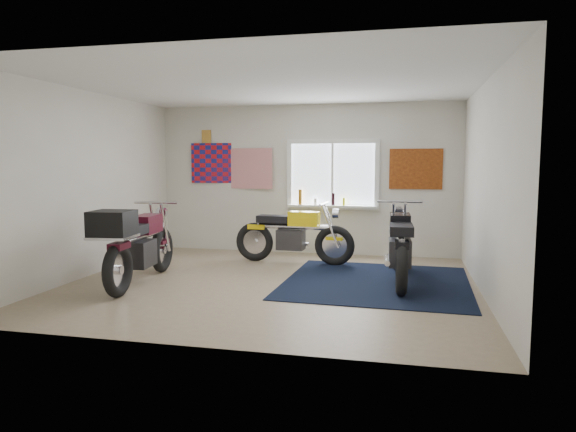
% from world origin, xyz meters
% --- Properties ---
extents(ground, '(5.50, 5.50, 0.00)m').
position_xyz_m(ground, '(0.00, 0.00, 0.00)').
color(ground, '#9E896B').
rests_on(ground, ground).
extents(room_shell, '(5.50, 5.50, 5.50)m').
position_xyz_m(room_shell, '(0.00, 0.00, 1.64)').
color(room_shell, white).
rests_on(room_shell, ground).
extents(navy_rug, '(2.59, 2.68, 0.01)m').
position_xyz_m(navy_rug, '(1.41, 0.39, 0.01)').
color(navy_rug, black).
rests_on(navy_rug, ground).
extents(window_assembly, '(1.66, 0.17, 1.26)m').
position_xyz_m(window_assembly, '(0.50, 2.47, 1.37)').
color(window_assembly, white).
rests_on(window_assembly, room_shell).
extents(oil_bottles, '(0.85, 0.07, 0.28)m').
position_xyz_m(oil_bottles, '(0.23, 2.40, 1.01)').
color(oil_bottles, '#875513').
rests_on(oil_bottles, window_assembly).
extents(flag_display, '(1.60, 0.10, 1.17)m').
position_xyz_m(flag_display, '(-1.90, 2.48, 2.15)').
color(flag_display, red).
rests_on(flag_display, room_shell).
extents(triumph_poster, '(0.90, 0.03, 0.70)m').
position_xyz_m(triumph_poster, '(1.95, 2.48, 1.55)').
color(triumph_poster, '#A54C14').
rests_on(triumph_poster, room_shell).
extents(yellow_triumph, '(2.04, 0.61, 1.02)m').
position_xyz_m(yellow_triumph, '(-0.01, 1.50, 0.45)').
color(yellow_triumph, black).
rests_on(yellow_triumph, ground).
extents(black_chrome_bike, '(0.66, 2.17, 1.11)m').
position_xyz_m(black_chrome_bike, '(1.72, 0.50, 0.49)').
color(black_chrome_bike, black).
rests_on(black_chrome_bike, navy_rug).
extents(maroon_tourer, '(0.72, 2.17, 1.10)m').
position_xyz_m(maroon_tourer, '(-1.73, -0.52, 0.57)').
color(maroon_tourer, black).
rests_on(maroon_tourer, ground).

